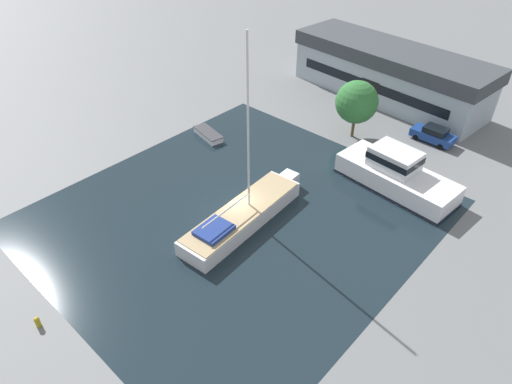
% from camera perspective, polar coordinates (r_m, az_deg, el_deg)
% --- Properties ---
extents(ground_plane, '(440.00, 440.00, 0.00)m').
position_cam_1_polar(ground_plane, '(37.41, -2.32, -2.74)').
color(ground_plane, slate).
extents(water_canal, '(27.43, 29.83, 0.01)m').
position_cam_1_polar(water_canal, '(37.41, -2.32, -2.74)').
color(water_canal, black).
rests_on(water_canal, ground).
extents(warehouse_building, '(24.25, 9.40, 5.98)m').
position_cam_1_polar(warehouse_building, '(57.14, 16.31, 14.12)').
color(warehouse_building, '#99A8B2').
rests_on(warehouse_building, ground).
extents(quay_tree_near_building, '(4.25, 4.25, 5.99)m').
position_cam_1_polar(quay_tree_near_building, '(47.07, 12.47, 10.92)').
color(quay_tree_near_building, brown).
rests_on(quay_tree_near_building, ground).
extents(parked_car, '(4.31, 1.89, 1.66)m').
position_cam_1_polar(parked_car, '(49.78, 21.29, 6.72)').
color(parked_car, navy).
rests_on(parked_car, ground).
extents(sailboat_moored, '(3.83, 13.02, 15.05)m').
position_cam_1_polar(sailboat_moored, '(36.13, -1.58, -2.85)').
color(sailboat_moored, silver).
rests_on(sailboat_moored, water_canal).
extents(motor_cruiser, '(10.89, 4.90, 3.61)m').
position_cam_1_polar(motor_cruiser, '(41.40, 17.07, 2.11)').
color(motor_cruiser, white).
rests_on(motor_cruiser, water_canal).
extents(small_dinghy, '(4.02, 2.22, 0.63)m').
position_cam_1_polar(small_dinghy, '(47.73, -5.99, 7.19)').
color(small_dinghy, white).
rests_on(small_dinghy, water_canal).
extents(mooring_bollard, '(0.35, 0.35, 0.77)m').
position_cam_1_polar(mooring_bollard, '(32.45, -25.66, -14.39)').
color(mooring_bollard, olive).
rests_on(mooring_bollard, ground).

